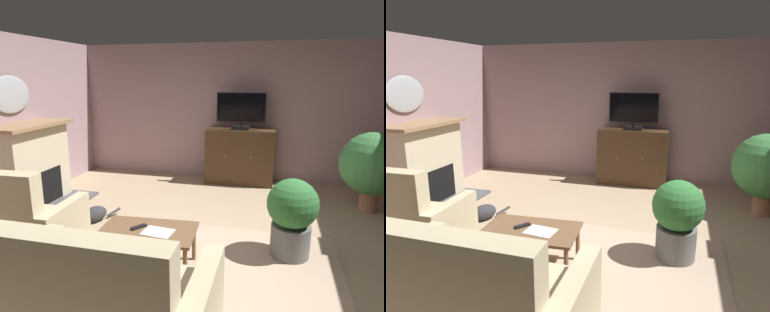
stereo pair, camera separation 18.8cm
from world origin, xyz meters
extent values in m
cube|color=tan|center=(0.00, 0.00, -0.02)|extent=(6.75, 6.59, 0.04)
cube|color=gray|center=(0.00, 3.05, 1.28)|extent=(6.75, 0.10, 2.57)
cube|color=tan|center=(0.15, -0.38, 0.01)|extent=(2.67, 2.14, 0.01)
cube|color=#4C4C51|center=(-2.38, 0.77, 0.02)|extent=(0.50, 1.40, 0.04)
cube|color=beige|center=(-2.83, 0.77, 0.62)|extent=(0.50, 1.20, 1.23)
cube|color=black|center=(-2.62, 0.77, 0.32)|extent=(0.10, 0.67, 0.52)
cube|color=#93704C|center=(-2.79, 0.77, 1.26)|extent=(0.62, 1.36, 0.05)
ellipsoid|color=#B2B7BF|center=(-3.05, 0.77, 1.69)|extent=(0.06, 0.77, 0.55)
cube|color=black|center=(0.11, 2.70, 0.03)|extent=(1.18, 0.39, 0.06)
cube|color=#422B19|center=(0.11, 2.70, 0.51)|extent=(1.24, 0.45, 1.02)
sphere|color=tan|center=(-0.11, 2.46, 0.56)|extent=(0.03, 0.03, 0.03)
sphere|color=tan|center=(0.33, 2.46, 0.56)|extent=(0.03, 0.03, 0.03)
cube|color=black|center=(0.11, 2.65, 1.05)|extent=(0.31, 0.20, 0.06)
cylinder|color=black|center=(0.11, 2.65, 1.12)|extent=(0.04, 0.04, 0.08)
cube|color=black|center=(0.11, 2.65, 1.42)|extent=(0.87, 0.05, 0.52)
cube|color=black|center=(0.11, 2.62, 1.42)|extent=(0.83, 0.01, 0.48)
cube|color=brown|center=(-0.47, -0.47, 0.42)|extent=(1.01, 0.65, 0.03)
cylinder|color=brown|center=(-0.05, -0.20, 0.20)|extent=(0.04, 0.04, 0.40)
cylinder|color=brown|center=(-0.93, -0.26, 0.20)|extent=(0.04, 0.04, 0.40)
cylinder|color=brown|center=(-0.02, -0.68, 0.20)|extent=(0.04, 0.04, 0.40)
cylinder|color=brown|center=(-0.89, -0.74, 0.20)|extent=(0.04, 0.04, 0.40)
cube|color=black|center=(-0.58, -0.45, 0.45)|extent=(0.14, 0.17, 0.02)
cube|color=silver|center=(-0.35, -0.49, 0.44)|extent=(0.32, 0.25, 0.01)
cube|color=tan|center=(-0.38, -1.86, 0.76)|extent=(1.27, 0.20, 0.59)
cube|color=tan|center=(-1.10, -1.50, 0.34)|extent=(0.15, 0.92, 0.68)
cube|color=#A84C51|center=(-0.09, -1.64, 0.58)|extent=(0.37, 0.16, 0.36)
cube|color=tan|center=(-1.82, -0.48, 0.21)|extent=(0.69, 0.86, 0.42)
cube|color=tan|center=(-1.80, -0.80, 0.73)|extent=(0.66, 0.21, 0.62)
cube|color=tan|center=(-2.21, -0.50, 0.31)|extent=(0.17, 0.83, 0.62)
cube|color=tan|center=(-1.43, -0.46, 0.31)|extent=(0.17, 0.83, 0.62)
cylinder|color=#99664C|center=(2.12, 1.79, 0.16)|extent=(0.25, 0.25, 0.31)
sphere|color=#3D7F42|center=(2.12, 1.79, 0.72)|extent=(0.92, 0.92, 0.92)
cylinder|color=slate|center=(0.96, 0.16, 0.18)|extent=(0.43, 0.43, 0.37)
sphere|color=#2D6B33|center=(0.96, 0.16, 0.61)|extent=(0.55, 0.55, 0.55)
ellipsoid|color=#2D2D33|center=(-1.62, 0.45, 0.11)|extent=(0.36, 0.42, 0.22)
sphere|color=#2D2D33|center=(-1.73, 0.25, 0.14)|extent=(0.16, 0.16, 0.16)
cone|color=#2D2D33|center=(-1.69, 0.23, 0.22)|extent=(0.04, 0.04, 0.04)
cone|color=#2D2D33|center=(-1.77, 0.27, 0.22)|extent=(0.04, 0.04, 0.04)
cylinder|color=#2D2D33|center=(-1.45, 0.68, 0.06)|extent=(0.14, 0.21, 0.09)
camera|label=1|loc=(0.74, -3.43, 1.95)|focal=31.65mm
camera|label=2|loc=(0.92, -3.38, 1.95)|focal=31.65mm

